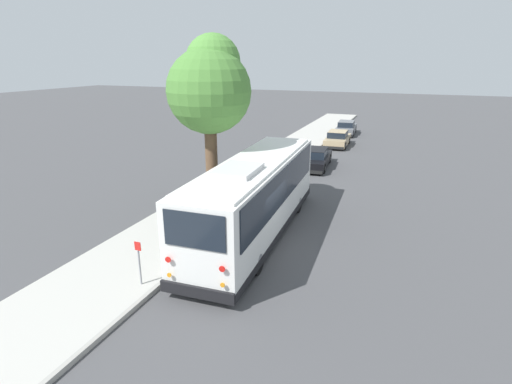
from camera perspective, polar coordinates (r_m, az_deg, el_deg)
The scene contains 11 objects.
ground_plane at distance 15.34m, azimuth 0.92°, elevation -8.25°, with size 160.00×160.00×0.00m, color #474749.
sidewalk_slab at distance 17.00m, azimuth -11.95°, elevation -5.62°, with size 80.00×3.68×0.15m, color #B2AFA8.
curb_strip at distance 16.10m, azimuth -6.19°, elevation -6.73°, with size 80.00×0.14×0.15m, color #9D9A94.
shuttle_bus at distance 15.90m, azimuth -0.10°, elevation -0.27°, with size 10.78×3.06×3.34m.
parked_sedan_black at distance 27.10m, azimuth 8.44°, elevation 4.76°, with size 4.73×2.05×1.27m.
parked_sedan_tan at distance 34.29m, azimuth 11.58°, elevation 7.44°, with size 4.33×1.84×1.27m.
parked_sedan_gray at distance 40.04m, azimuth 12.75°, elevation 8.89°, with size 4.54×1.87×1.28m.
street_tree at distance 17.52m, azimuth -6.59°, elevation 14.73°, with size 3.60×3.60×7.81m.
sign_post_near at distance 13.05m, azimuth -16.33°, elevation -9.66°, with size 0.06×0.22×1.46m.
sign_post_far at distance 14.14m, azimuth -12.66°, elevation -7.33°, with size 0.06×0.06×1.40m.
fire_hydrant at distance 23.14m, azimuth 1.85°, elevation 2.51°, with size 0.22×0.22×0.81m.
Camera 1 is at (-12.86, -4.79, 6.87)m, focal length 28.00 mm.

